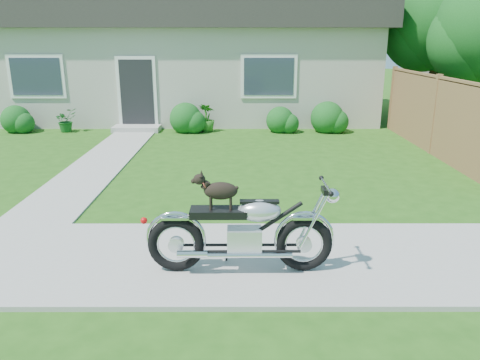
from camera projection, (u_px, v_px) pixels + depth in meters
name	position (u px, v px, depth m)	size (l,w,h in m)	color
ground	(112.00, 259.00, 5.93)	(80.00, 80.00, 0.00)	#235114
sidewalk	(112.00, 258.00, 5.93)	(24.00, 2.20, 0.04)	#9E9B93
walkway	(104.00, 160.00, 10.72)	(1.20, 8.00, 0.03)	#9E9B93
house	(194.00, 54.00, 16.79)	(12.60, 7.03, 4.50)	beige
fence	(435.00, 115.00, 11.17)	(0.12, 6.62, 1.90)	#946442
tree_far	(444.00, 24.00, 14.64)	(3.18, 3.18, 4.87)	#3D2B1C
shrub_row	(212.00, 119.00, 13.96)	(10.24, 0.99, 0.99)	#155119
potted_plant_left	(66.00, 120.00, 14.02)	(0.63, 0.55, 0.70)	#15521C
potted_plant_right	(207.00, 118.00, 14.00)	(0.47, 0.47, 0.84)	#296F1E
motorcycle_with_dog	(243.00, 230.00, 5.42)	(2.22, 0.60, 1.19)	black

